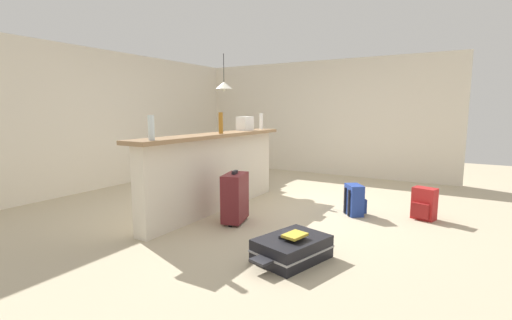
{
  "coord_description": "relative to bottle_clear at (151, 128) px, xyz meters",
  "views": [
    {
      "loc": [
        -4.61,
        -2.7,
        1.43
      ],
      "look_at": [
        0.25,
        0.17,
        0.63
      ],
      "focal_mm": 25.09,
      "sensor_mm": 36.0,
      "label": 1
    }
  ],
  "objects": [
    {
      "name": "book_stack",
      "position": [
        0.24,
        -1.57,
        -0.99
      ],
      "size": [
        0.31,
        0.29,
        0.05
      ],
      "color": "black",
      "rests_on": "suitcase_flat_black"
    },
    {
      "name": "dining_table",
      "position": [
        3.01,
        1.14,
        -0.59
      ],
      "size": [
        1.1,
        0.8,
        0.74
      ],
      "color": "#332319",
      "rests_on": "ground_plane"
    },
    {
      "name": "bottle_amber",
      "position": [
        1.28,
        0.01,
        0.01
      ],
      "size": [
        0.06,
        0.06,
        0.29
      ],
      "primitive_type": "cylinder",
      "color": "#9E661E",
      "rests_on": "bar_countertop"
    },
    {
      "name": "pendant_lamp",
      "position": [
        3.02,
        1.2,
        0.66
      ],
      "size": [
        0.34,
        0.34,
        0.72
      ],
      "color": "black"
    },
    {
      "name": "bar_countertop",
      "position": [
        1.26,
        0.09,
        -0.16
      ],
      "size": [
        2.96,
        0.4,
        0.05
      ],
      "primitive_type": "cube",
      "color": "#93704C",
      "rests_on": "partition_half_wall"
    },
    {
      "name": "grocery_bag",
      "position": [
        2.12,
        0.14,
        -0.03
      ],
      "size": [
        0.26,
        0.18,
        0.22
      ],
      "primitive_type": "cube",
      "color": "silver",
      "rests_on": "bar_countertop"
    },
    {
      "name": "suitcase_flat_black",
      "position": [
        0.24,
        -1.57,
        -1.13
      ],
      "size": [
        0.89,
        0.67,
        0.22
      ],
      "color": "black",
      "rests_on": "ground_plane"
    },
    {
      "name": "backpack_blue",
      "position": [
        2.03,
        -1.68,
        -1.03
      ],
      "size": [
        0.34,
        0.34,
        0.42
      ],
      "color": "#233D93",
      "rests_on": "ground_plane"
    },
    {
      "name": "dining_chair_near_partition",
      "position": [
        2.91,
        0.64,
        -0.72
      ],
      "size": [
        0.42,
        0.42,
        0.93
      ],
      "color": "black",
      "rests_on": "ground_plane"
    },
    {
      "name": "bottle_clear",
      "position": [
        0.0,
        0.0,
        0.0
      ],
      "size": [
        0.07,
        0.07,
        0.27
      ],
      "primitive_type": "cylinder",
      "color": "silver",
      "rests_on": "bar_countertop"
    },
    {
      "name": "suitcase_upright_maroon",
      "position": [
        0.92,
        -0.46,
        -0.91
      ],
      "size": [
        0.49,
        0.35,
        0.67
      ],
      "color": "maroon",
      "rests_on": "ground_plane"
    },
    {
      "name": "ground_plane",
      "position": [
        1.86,
        -0.24,
        -1.26
      ],
      "size": [
        13.0,
        13.0,
        0.05
      ],
      "primitive_type": "cube",
      "color": "#BCAD8E"
    },
    {
      "name": "partition_half_wall",
      "position": [
        1.26,
        0.09,
        -0.71
      ],
      "size": [
        2.8,
        0.2,
        1.05
      ],
      "primitive_type": "cube",
      "color": "silver",
      "rests_on": "ground_plane"
    },
    {
      "name": "wall_back",
      "position": [
        1.86,
        2.81,
        0.01
      ],
      "size": [
        6.6,
        0.1,
        2.5
      ],
      "primitive_type": "cube",
      "color": "silver",
      "rests_on": "ground_plane"
    },
    {
      "name": "bottle_white",
      "position": [
        2.54,
        0.09,
        0.0
      ],
      "size": [
        0.06,
        0.06,
        0.27
      ],
      "primitive_type": "cylinder",
      "color": "silver",
      "rests_on": "bar_countertop"
    },
    {
      "name": "backpack_red",
      "position": [
        2.3,
        -2.52,
        -1.03
      ],
      "size": [
        0.3,
        0.32,
        0.42
      ],
      "color": "red",
      "rests_on": "ground_plane"
    },
    {
      "name": "wall_right",
      "position": [
        4.91,
        0.06,
        0.01
      ],
      "size": [
        0.1,
        6.0,
        2.5
      ],
      "primitive_type": "cube",
      "color": "silver",
      "rests_on": "ground_plane"
    }
  ]
}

